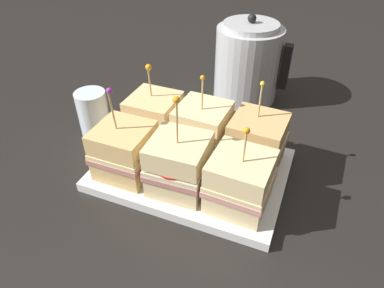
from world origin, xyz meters
TOP-DOWN VIEW (x-y plane):
  - ground_plane at (0.00, 0.00)m, footprint 6.00×6.00m
  - serving_platter at (0.00, 0.00)m, footprint 0.35×0.25m
  - sandwich_front_left at (-0.11, -0.06)m, footprint 0.10×0.10m
  - sandwich_front_center at (0.00, -0.06)m, footprint 0.10×0.10m
  - sandwich_front_right at (0.11, -0.06)m, footprint 0.10×0.10m
  - sandwich_back_left at (-0.11, 0.06)m, footprint 0.10×0.10m
  - sandwich_back_center at (0.00, 0.05)m, footprint 0.10×0.10m
  - sandwich_back_right at (0.11, 0.05)m, footprint 0.10×0.10m
  - kettle_steel at (0.02, 0.33)m, footprint 0.18×0.16m
  - drinking_glass at (-0.24, 0.04)m, footprint 0.06×0.06m

SIDE VIEW (x-z plane):
  - ground_plane at x=0.00m, z-range 0.00..0.00m
  - serving_platter at x=0.00m, z-range 0.00..0.02m
  - drinking_glass at x=-0.24m, z-range 0.00..0.11m
  - sandwich_front_right at x=0.11m, z-range -0.01..0.14m
  - sandwich_front_left at x=-0.11m, z-range -0.02..0.15m
  - sandwich_back_left at x=-0.11m, z-range -0.02..0.15m
  - sandwich_back_center at x=0.00m, z-range -0.02..0.15m
  - sandwich_back_right at x=0.11m, z-range -0.02..0.15m
  - sandwich_front_center at x=0.00m, z-range -0.02..0.16m
  - kettle_steel at x=0.02m, z-range -0.01..0.20m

